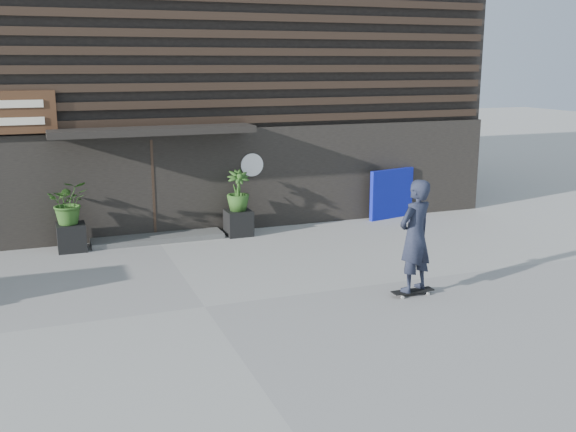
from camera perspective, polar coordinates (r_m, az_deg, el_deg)
name	(u,v)px	position (r m, az deg, el deg)	size (l,w,h in m)	color
ground	(205,307)	(11.41, -7.17, -7.74)	(80.00, 80.00, 0.00)	#9C9B94
entrance_step	(158,238)	(15.70, -11.13, -1.84)	(3.00, 0.80, 0.12)	#4A4A48
planter_pot_left	(72,237)	(15.27, -18.08, -1.74)	(0.60, 0.60, 0.60)	black
bamboo_left	(69,202)	(15.10, -18.29, 1.12)	(0.86, 0.75, 0.96)	#2D591E
planter_pot_right	(239,223)	(15.86, -4.27, -0.59)	(0.60, 0.60, 0.60)	black
bamboo_right	(238,191)	(15.69, -4.31, 2.18)	(0.54, 0.54, 0.96)	#2D591E
blue_tarp	(392,194)	(17.70, 8.88, 1.89)	(1.39, 0.12, 1.30)	#0C15A2
building	(120,64)	(20.50, -14.22, 12.56)	(18.00, 11.00, 8.00)	black
skateboarder	(415,236)	(11.74, 10.84, -1.72)	(0.85, 0.70, 2.08)	black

